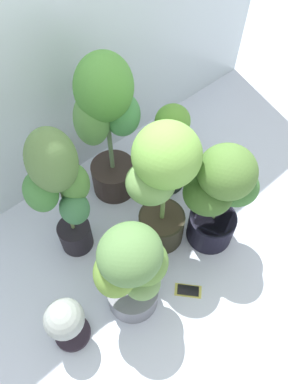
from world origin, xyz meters
name	(u,v)px	position (x,y,z in m)	size (l,w,h in m)	color
ground_plane	(165,251)	(0.00, 0.00, 0.00)	(8.00, 8.00, 0.00)	silver
mylar_back_wall	(47,24)	(0.00, 0.86, 1.00)	(3.20, 0.01, 2.00)	silver
potted_plant_front_right	(220,194)	(0.26, -0.09, 0.42)	(0.47, 0.37, 0.73)	black
potted_plant_back_left	(61,189)	(-0.35, 0.37, 0.55)	(0.33, 0.27, 0.91)	black
potted_plant_front_left	(132,271)	(-0.32, -0.10, 0.38)	(0.43, 0.35, 0.66)	slate
potted_plant_back_center	(107,124)	(0.06, 0.55, 0.56)	(0.42, 0.33, 0.98)	#312622
potted_plant_center	(162,183)	(0.03, 0.10, 0.52)	(0.46, 0.44, 0.87)	black
potted_plant_back_right	(168,149)	(0.34, 0.36, 0.32)	(0.28, 0.25, 0.63)	black
cell_phone	(188,291)	(-0.07, -0.25, 0.00)	(0.15, 0.15, 0.01)	#C8C451
floor_fan	(65,321)	(-0.66, -0.03, 0.23)	(0.23, 0.23, 0.35)	#281F2B
nutrient_bottle	(222,192)	(0.49, 0.02, 0.11)	(0.09, 0.09, 0.23)	#238D38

